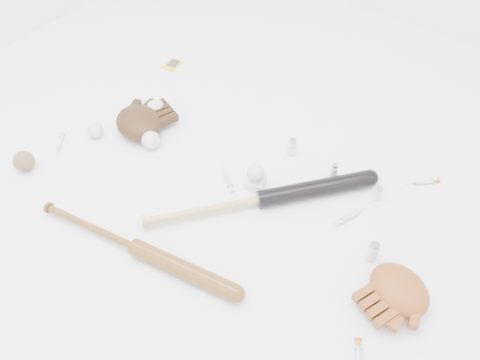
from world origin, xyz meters
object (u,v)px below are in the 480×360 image
Objects in this scene: bat_dark at (261,199)px; bat_wood at (135,247)px; glove_dark at (139,122)px; pedestal at (255,182)px.

bat_dark is 0.47m from bat_wood.
bat_dark is at bearing 52.02° from bat_wood.
bat_wood is at bearing -27.59° from glove_dark.
pedestal is (0.57, 0.04, -0.03)m from glove_dark.
pedestal is at bearing 23.18° from glove_dark.
bat_wood is at bearing -107.63° from pedestal.
bat_dark reaches higher than pedestal.
bat_dark reaches higher than bat_wood.
bat_wood is 0.61m from glove_dark.
glove_dark reaches higher than pedestal.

